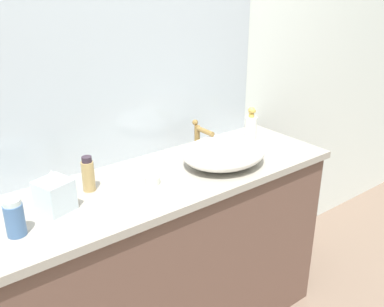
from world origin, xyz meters
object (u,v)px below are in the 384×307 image
at_px(lotion_bottle, 88,174).
at_px(perfume_bottle, 14,218).
at_px(sink_basin, 224,153).
at_px(candle_jar, 153,180).
at_px(tissue_box, 54,193).
at_px(soap_dispenser, 251,126).

height_order(lotion_bottle, perfume_bottle, lotion_bottle).
height_order(sink_basin, candle_jar, sink_basin).
bearing_deg(tissue_box, soap_dispenser, 5.22).
xyz_separation_m(sink_basin, candle_jar, (-0.36, 0.03, -0.04)).
xyz_separation_m(soap_dispenser, lotion_bottle, (-0.93, -0.03, -0.00)).
bearing_deg(tissue_box, candle_jar, -5.19).
distance_m(sink_basin, candle_jar, 0.37).
bearing_deg(soap_dispenser, perfume_bottle, -171.91).
xyz_separation_m(perfume_bottle, candle_jar, (0.56, 0.04, -0.05)).
bearing_deg(candle_jar, tissue_box, 174.81).
relative_size(tissue_box, candle_jar, 2.61).
distance_m(soap_dispenser, tissue_box, 1.10).
bearing_deg(lotion_bottle, sink_basin, -13.15).
xyz_separation_m(lotion_bottle, tissue_box, (-0.16, -0.07, -0.00)).
distance_m(sink_basin, lotion_bottle, 0.61).
bearing_deg(perfume_bottle, candle_jar, 4.40).
bearing_deg(tissue_box, lotion_bottle, 23.14).
relative_size(soap_dispenser, perfume_bottle, 1.29).
height_order(lotion_bottle, candle_jar, lotion_bottle).
height_order(sink_basin, soap_dispenser, soap_dispenser).
height_order(sink_basin, tissue_box, tissue_box).
distance_m(sink_basin, perfume_bottle, 0.92).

